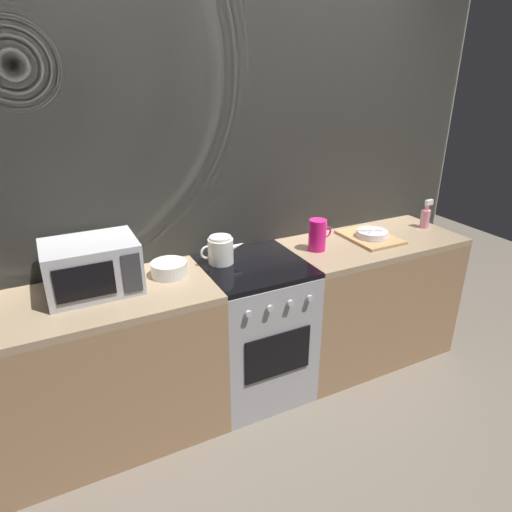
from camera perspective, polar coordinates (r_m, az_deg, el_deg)
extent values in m
plane|color=#6B6054|center=(3.11, -0.19, -16.32)|extent=(8.00, 8.00, 0.00)
cube|color=#B2AD9E|center=(2.81, -3.20, 7.00)|extent=(3.60, 0.05, 2.40)
cube|color=silver|center=(2.79, -3.02, 6.89)|extent=(3.58, 0.01, 2.39)
cube|color=#997251|center=(2.66, -18.40, -13.91)|extent=(1.20, 0.60, 0.86)
cube|color=#9E8466|center=(2.42, -19.73, -5.34)|extent=(1.20, 0.60, 0.04)
cube|color=#9E9EA3|center=(2.86, -0.20, -9.57)|extent=(0.60, 0.60, 0.87)
cube|color=black|center=(2.64, -0.22, -1.34)|extent=(0.59, 0.59, 0.03)
cube|color=black|center=(2.63, 2.84, -12.51)|extent=(0.42, 0.01, 0.28)
cylinder|color=#B7B7BC|center=(2.36, -0.95, -7.40)|extent=(0.04, 0.02, 0.04)
cylinder|color=#B7B7BC|center=(2.41, 1.80, -6.71)|extent=(0.04, 0.02, 0.04)
cylinder|color=#B7B7BC|center=(2.47, 4.43, -6.03)|extent=(0.04, 0.02, 0.04)
cylinder|color=#B7B7BC|center=(2.53, 6.93, -5.36)|extent=(0.04, 0.02, 0.04)
cube|color=#997251|center=(3.30, 13.98, -5.57)|extent=(1.20, 0.60, 0.86)
cube|color=#9E8466|center=(3.12, 14.77, 1.71)|extent=(1.20, 0.60, 0.04)
cube|color=#B2B2B7|center=(2.43, -20.25, -1.27)|extent=(0.46, 0.34, 0.27)
cube|color=black|center=(2.27, -21.02, -3.16)|extent=(0.28, 0.01, 0.17)
cube|color=#333338|center=(2.29, -15.58, -2.14)|extent=(0.09, 0.01, 0.21)
cylinder|color=white|center=(2.63, -4.53, 0.65)|extent=(0.15, 0.15, 0.15)
cylinder|color=white|center=(2.60, -4.59, 2.33)|extent=(0.13, 0.13, 0.02)
cone|color=white|center=(2.67, -2.36, 1.35)|extent=(0.10, 0.04, 0.05)
torus|color=white|center=(2.60, -6.26, 0.48)|extent=(0.08, 0.01, 0.08)
cylinder|color=silver|center=(2.53, -11.03, -1.61)|extent=(0.20, 0.20, 0.08)
cylinder|color=#E5197A|center=(2.83, 7.85, 2.68)|extent=(0.11, 0.11, 0.20)
torus|color=#E5197A|center=(2.86, 8.97, 3.07)|extent=(0.08, 0.01, 0.08)
cube|color=tan|center=(3.12, 14.33, 2.35)|extent=(0.30, 0.40, 0.02)
cylinder|color=silver|center=(3.10, 14.60, 2.52)|extent=(0.22, 0.22, 0.01)
cylinder|color=silver|center=(3.09, 14.63, 2.76)|extent=(0.21, 0.21, 0.01)
cylinder|color=silver|center=(3.09, 14.65, 3.00)|extent=(0.21, 0.21, 0.01)
cylinder|color=silver|center=(3.10, 14.95, 3.25)|extent=(0.16, 0.07, 0.01)
cube|color=silver|center=(3.08, 14.27, 3.20)|extent=(0.16, 0.09, 0.00)
cylinder|color=pink|center=(3.44, 20.80, 4.48)|extent=(0.06, 0.06, 0.13)
cylinder|color=pink|center=(3.42, 21.00, 5.82)|extent=(0.03, 0.03, 0.04)
cube|color=white|center=(3.42, 21.26, 6.41)|extent=(0.06, 0.02, 0.04)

